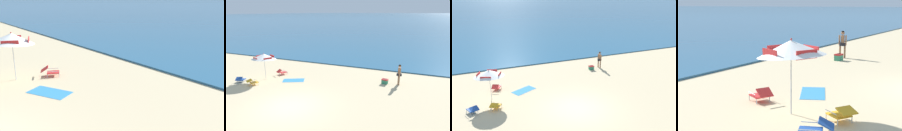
{
  "view_description": "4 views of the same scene",
  "coord_description": "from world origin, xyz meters",
  "views": [
    {
      "loc": [
        6.44,
        0.34,
        3.94
      ],
      "look_at": [
        -1.15,
        6.33,
        1.13
      ],
      "focal_mm": 38.81,
      "sensor_mm": 36.0,
      "label": 1
    },
    {
      "loc": [
        7.09,
        -9.14,
        5.75
      ],
      "look_at": [
        0.98,
        5.5,
        1.38
      ],
      "focal_mm": 31.4,
      "sensor_mm": 36.0,
      "label": 2
    },
    {
      "loc": [
        -6.03,
        -11.85,
        7.42
      ],
      "look_at": [
        1.01,
        4.52,
        1.49
      ],
      "focal_mm": 35.52,
      "sensor_mm": 36.0,
      "label": 3
    },
    {
      "loc": [
        -13.52,
        -1.64,
        3.3
      ],
      "look_at": [
        -1.46,
        5.89,
        0.71
      ],
      "focal_mm": 54.21,
      "sensor_mm": 36.0,
      "label": 4
    }
  ],
  "objects": [
    {
      "name": "beach_towel",
      "position": [
        -2.62,
        4.14,
        0.01
      ],
      "size": [
        2.01,
        1.61,
        0.01
      ],
      "primitive_type": "cube",
      "rotation": [
        0.0,
        0.0,
        2.03
      ],
      "color": "#3384BC",
      "rests_on": "ground"
    },
    {
      "name": "cooler_box",
      "position": [
        4.8,
        6.39,
        0.2
      ],
      "size": [
        0.53,
        0.41,
        0.43
      ],
      "color": "#2D7F5B",
      "rests_on": "ground"
    },
    {
      "name": "lounge_chair_under_umbrella",
      "position": [
        -6.44,
        2.02,
        0.27
      ],
      "size": [
        0.83,
        1.02,
        0.52
      ],
      "color": "#1E4799",
      "rests_on": "ground"
    },
    {
      "name": "person_standing_near_shore",
      "position": [
        5.86,
        6.61,
        0.98
      ],
      "size": [
        0.41,
        0.49,
        1.69
      ],
      "color": "#8C6042",
      "rests_on": "ground"
    },
    {
      "name": "lounge_chair_beside_umbrella",
      "position": [
        -5.04,
        1.94,
        0.28
      ],
      "size": [
        0.89,
        1.0,
        0.5
      ],
      "color": "gold",
      "rests_on": "ground"
    },
    {
      "name": "lounge_chair_facing_sea",
      "position": [
        -4.6,
        5.09,
        0.27
      ],
      "size": [
        0.87,
        1.03,
        0.53
      ],
      "color": "red",
      "rests_on": "ground"
    },
    {
      "name": "beach_umbrella_striped_main",
      "position": [
        -5.13,
        3.56,
        2.02
      ],
      "size": [
        2.19,
        2.22,
        2.34
      ],
      "color": "silver",
      "rests_on": "ground"
    }
  ]
}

